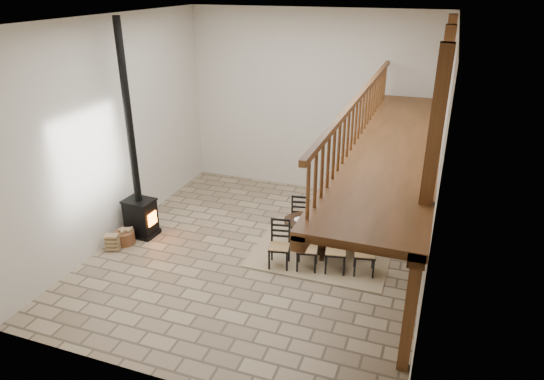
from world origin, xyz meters
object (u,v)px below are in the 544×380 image
(log_basket, at_px, (125,237))
(log_stack, at_px, (112,242))
(wood_stove, at_px, (138,192))
(dining_table, at_px, (323,237))

(log_basket, distance_m, log_stack, 0.38)
(log_stack, bearing_deg, wood_stove, 76.44)
(wood_stove, relative_size, log_basket, 10.73)
(dining_table, height_order, wood_stove, wood_stove)
(dining_table, xyz_separation_m, log_basket, (-4.44, -1.15, -0.22))
(wood_stove, bearing_deg, dining_table, 12.23)
(wood_stove, bearing_deg, log_basket, -102.39)
(dining_table, relative_size, log_basket, 4.99)
(wood_stove, height_order, log_basket, wood_stove)
(dining_table, height_order, log_basket, dining_table)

